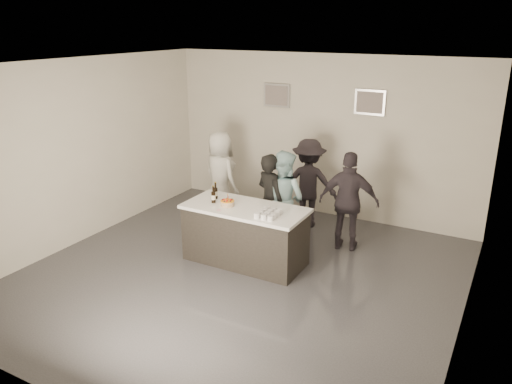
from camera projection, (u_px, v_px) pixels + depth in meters
floor at (240, 276)px, 7.28m from camera, size 6.00×6.00×0.00m
ceiling at (237, 65)px, 6.31m from camera, size 6.00×6.00×0.00m
wall_back at (320, 136)px, 9.28m from camera, size 6.00×0.04×3.00m
wall_front at (62, 269)px, 4.30m from camera, size 6.00×0.04×3.00m
wall_left at (81, 152)px, 8.15m from camera, size 0.04×6.00×3.00m
wall_right at (475, 217)px, 5.43m from camera, size 0.04×6.00×3.00m
picture_left at (277, 95)px, 9.44m from camera, size 0.54×0.04×0.44m
picture_right at (370, 102)px, 8.62m from camera, size 0.54×0.04×0.44m
bar_counter at (245, 235)px, 7.59m from camera, size 1.86×0.86×0.90m
cake at (227, 203)px, 7.48m from camera, size 0.21×0.21×0.07m
beer_bottle_a at (216, 191)px, 7.75m from camera, size 0.07×0.07×0.26m
beer_bottle_b at (213, 194)px, 7.58m from camera, size 0.07×0.07×0.26m
tumbler_cluster at (269, 213)px, 7.08m from camera, size 0.30×0.40×0.08m
candles at (217, 211)px, 7.29m from camera, size 0.24×0.08×0.01m
person_main_black at (270, 201)px, 8.05m from camera, size 0.67×0.57×1.56m
person_main_blue at (283, 198)px, 8.10m from camera, size 0.90×0.78×1.60m
person_guest_left at (220, 176)px, 9.22m from camera, size 0.94×0.79×1.65m
person_guest_right at (349, 202)px, 7.92m from camera, size 1.01×0.56×1.62m
person_guest_back at (308, 183)px, 8.87m from camera, size 1.17×0.89×1.60m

